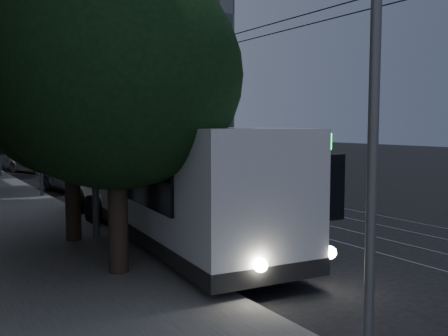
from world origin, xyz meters
name	(u,v)px	position (x,y,z in m)	size (l,w,h in m)	color
ground	(256,222)	(0.00, 0.00, 0.00)	(120.00, 120.00, 0.00)	black
tram_rails	(124,173)	(2.50, 20.00, 0.01)	(4.52, 90.00, 0.02)	#9999A1
overhead_wires	(12,125)	(-4.97, 20.00, 3.47)	(2.23, 90.00, 6.00)	black
building_distant_right	(138,66)	(18.00, 55.00, 12.00)	(22.00, 18.00, 24.00)	#393D49
trolleybus	(160,178)	(-3.87, -0.25, 1.82)	(3.86, 13.30, 5.63)	silver
pickup_silver	(88,176)	(-2.83, 10.88, 0.87)	(2.87, 6.23, 1.73)	#999CA0
car_white_a	(62,170)	(-2.70, 16.70, 0.70)	(1.66, 4.12, 1.40)	white
car_white_b	(36,162)	(-2.89, 23.39, 0.74)	(2.08, 5.13, 1.49)	#B9B8BD
car_white_c	(25,160)	(-3.15, 26.21, 0.78)	(1.65, 4.72, 1.56)	white
car_white_d	(6,157)	(-3.65, 32.00, 0.73)	(1.71, 4.26, 1.45)	white
tree_0	(115,75)	(-6.50, -3.76, 4.59)	(5.65, 5.65, 7.14)	#2D2119
tree_1	(70,102)	(-6.50, 0.00, 4.14)	(4.82, 4.82, 6.33)	#2D2119
streetlamp_near	(106,40)	(-5.39, 0.11, 5.98)	(2.40, 0.44, 9.91)	slate
streetlamp_far	(4,87)	(-5.29, 20.52, 5.90)	(2.37, 0.44, 9.78)	slate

